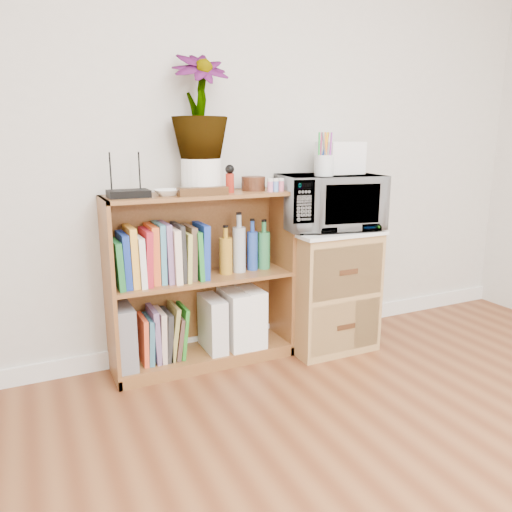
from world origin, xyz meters
TOP-DOWN VIEW (x-y plane):
  - skirting_board at (0.00, 2.24)m, footprint 4.00×0.02m
  - bookshelf at (-0.35, 2.10)m, footprint 1.00×0.30m
  - wicker_unit at (0.40, 2.02)m, footprint 0.50×0.45m
  - microwave at (0.40, 2.02)m, footprint 0.61×0.47m
  - pen_cup at (0.32, 1.95)m, footprint 0.10×0.10m
  - small_appliance at (0.50, 2.07)m, footprint 0.23×0.19m
  - router at (-0.72, 2.08)m, footprint 0.20×0.13m
  - white_bowl at (-0.53, 2.07)m, footprint 0.13×0.13m
  - plant_pot at (-0.33, 2.12)m, footprint 0.21×0.21m
  - potted_plant at (-0.33, 2.12)m, footprint 0.29×0.29m
  - trinket_box at (-0.37, 2.00)m, footprint 0.25×0.06m
  - kokeshi_doll at (-0.20, 2.06)m, footprint 0.04×0.04m
  - wooden_bowl at (-0.04, 2.11)m, footprint 0.13×0.13m
  - paint_jars at (0.05, 2.01)m, footprint 0.10×0.04m
  - file_box at (-0.79, 2.10)m, footprint 0.10×0.26m
  - magazine_holder_left at (-0.30, 2.09)m, footprint 0.10×0.24m
  - magazine_holder_mid at (-0.17, 2.09)m, footprint 0.10×0.26m
  - magazine_holder_right at (-0.07, 2.09)m, footprint 0.10×0.26m
  - cookbooks at (-0.57, 2.10)m, footprint 0.49×0.20m
  - liquor_bottles at (-0.03, 2.10)m, footprint 0.46×0.07m
  - lower_books at (-0.58, 2.10)m, footprint 0.25×0.19m

SIDE VIEW (x-z plane):
  - skirting_board at x=0.00m, z-range 0.00..0.10m
  - lower_books at x=-0.58m, z-range 0.06..0.35m
  - magazine_holder_left at x=-0.30m, z-range 0.07..0.38m
  - magazine_holder_mid at x=-0.17m, z-range 0.07..0.40m
  - file_box at x=-0.79m, z-range 0.07..0.40m
  - magazine_holder_right at x=-0.07m, z-range 0.07..0.40m
  - wicker_unit at x=0.40m, z-range 0.00..0.70m
  - bookshelf at x=-0.35m, z-range 0.00..0.95m
  - liquor_bottles at x=-0.03m, z-range 0.48..0.80m
  - cookbooks at x=-0.57m, z-range 0.49..0.80m
  - microwave at x=0.40m, z-range 0.72..1.03m
  - white_bowl at x=-0.53m, z-range 0.95..0.98m
  - router at x=-0.72m, z-range 0.95..0.99m
  - trinket_box at x=-0.37m, z-range 0.95..0.99m
  - paint_jars at x=0.05m, z-range 0.95..1.00m
  - wooden_bowl at x=-0.04m, z-range 0.95..1.03m
  - kokeshi_doll at x=-0.20m, z-range 0.95..1.05m
  - plant_pot at x=-0.33m, z-range 0.95..1.13m
  - pen_cup at x=0.32m, z-range 1.03..1.14m
  - small_appliance at x=0.50m, z-range 1.03..1.21m
  - potted_plant at x=-0.33m, z-range 1.13..1.65m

